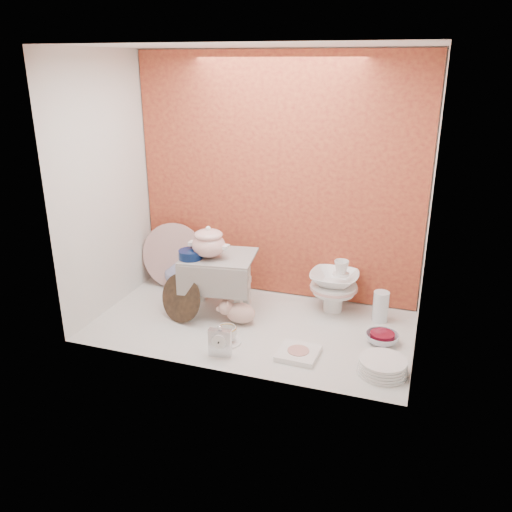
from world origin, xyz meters
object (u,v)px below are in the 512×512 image
(floral_platter, at_px, (174,256))
(step_stool, at_px, (220,283))
(soup_tureen, at_px, (209,242))
(mantel_clock, at_px, (220,341))
(gold_rim_teacup, at_px, (227,334))
(blue_white_vase, at_px, (181,271))
(dinner_plate_stack, at_px, (383,366))
(porcelain_tower, at_px, (334,285))
(crystal_bowl, at_px, (382,338))
(plush_pig, at_px, (240,313))

(floral_platter, bearing_deg, step_stool, -29.35)
(soup_tureen, bearing_deg, mantel_clock, -61.11)
(gold_rim_teacup, bearing_deg, soup_tureen, 126.62)
(soup_tureen, xyz_separation_m, floral_platter, (-0.39, 0.30, -0.24))
(floral_platter, xyz_separation_m, mantel_clock, (0.63, -0.73, -0.13))
(blue_white_vase, bearing_deg, step_stool, -32.89)
(step_stool, distance_m, dinner_plate_stack, 1.09)
(gold_rim_teacup, distance_m, porcelain_tower, 0.75)
(gold_rim_teacup, bearing_deg, mantel_clock, -83.44)
(mantel_clock, bearing_deg, soup_tureen, 110.61)
(mantel_clock, height_order, gold_rim_teacup, mantel_clock)
(blue_white_vase, distance_m, mantel_clock, 0.94)
(porcelain_tower, bearing_deg, crystal_bowl, -43.37)
(mantel_clock, relative_size, crystal_bowl, 0.97)
(gold_rim_teacup, bearing_deg, crystal_bowl, 18.49)
(dinner_plate_stack, distance_m, crystal_bowl, 0.29)
(plush_pig, distance_m, crystal_bowl, 0.80)
(floral_platter, relative_size, blue_white_vase, 1.91)
(floral_platter, xyz_separation_m, plush_pig, (0.60, -0.36, -0.15))
(step_stool, relative_size, plush_pig, 1.84)
(soup_tureen, distance_m, blue_white_vase, 0.57)
(floral_platter, relative_size, porcelain_tower, 1.32)
(step_stool, bearing_deg, floral_platter, 142.63)
(floral_platter, relative_size, mantel_clock, 2.57)
(step_stool, distance_m, crystal_bowl, 1.00)
(plush_pig, bearing_deg, dinner_plate_stack, -8.11)
(porcelain_tower, bearing_deg, step_stool, -161.65)
(soup_tureen, distance_m, porcelain_tower, 0.80)
(blue_white_vase, bearing_deg, soup_tureen, -41.38)
(dinner_plate_stack, relative_size, porcelain_tower, 0.74)
(soup_tureen, xyz_separation_m, plush_pig, (0.21, -0.06, -0.39))
(plush_pig, xyz_separation_m, porcelain_tower, (0.48, 0.34, 0.10))
(step_stool, relative_size, gold_rim_teacup, 3.80)
(floral_platter, relative_size, gold_rim_teacup, 4.01)
(mantel_clock, distance_m, porcelain_tower, 0.84)
(crystal_bowl, xyz_separation_m, porcelain_tower, (-0.33, 0.31, 0.14))
(step_stool, relative_size, floral_platter, 0.95)
(soup_tureen, relative_size, porcelain_tower, 0.70)
(floral_platter, bearing_deg, blue_white_vase, 10.23)
(floral_platter, distance_m, gold_rim_teacup, 0.87)
(blue_white_vase, distance_m, gold_rim_teacup, 0.83)
(gold_rim_teacup, xyz_separation_m, porcelain_tower, (0.47, 0.57, 0.11))
(gold_rim_teacup, relative_size, dinner_plate_stack, 0.44)
(crystal_bowl, bearing_deg, blue_white_vase, 165.97)
(soup_tureen, height_order, crystal_bowl, soup_tureen)
(step_stool, distance_m, soup_tureen, 0.28)
(plush_pig, bearing_deg, floral_platter, 158.58)
(step_stool, bearing_deg, plush_pig, -42.42)
(floral_platter, distance_m, crystal_bowl, 1.46)
(soup_tureen, height_order, plush_pig, soup_tureen)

